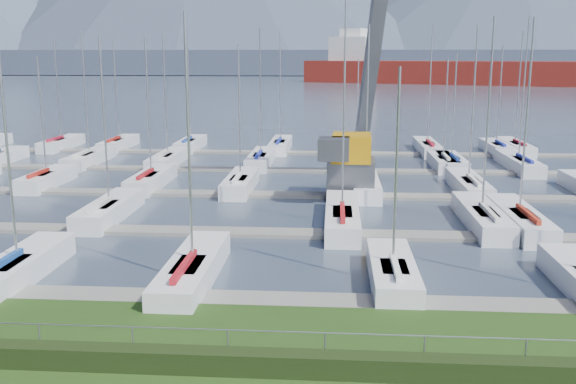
{
  "coord_description": "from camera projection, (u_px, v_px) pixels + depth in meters",
  "views": [
    {
      "loc": [
        2.18,
        -18.2,
        9.47
      ],
      "look_at": [
        0.0,
        12.0,
        3.0
      ],
      "focal_mm": 40.0,
      "sensor_mm": 36.0,
      "label": 1
    }
  ],
  "objects": [
    {
      "name": "cargo_ship_mid",
      "position": [
        441.0,
        73.0,
        223.42
      ],
      "size": [
        104.67,
        54.66,
        21.5
      ],
      "rotation": [
        0.0,
        0.0,
        -0.37
      ],
      "color": "maroon",
      "rests_on": "water"
    },
    {
      "name": "water",
      "position": [
        330.0,
        79.0,
        273.57
      ],
      "size": [
        800.0,
        540.0,
        0.2
      ],
      "primitive_type": "cube",
      "color": "#3A4555"
    },
    {
      "name": "sailboat_fleet",
      "position": [
        304.0,
        111.0,
        46.66
      ],
      "size": [
        76.25,
        49.38,
        13.67
      ],
      "color": "#1B2796",
      "rests_on": "water"
    },
    {
      "name": "docks",
      "position": [
        302.0,
        195.0,
        45.29
      ],
      "size": [
        90.0,
        41.6,
        0.25
      ],
      "color": "slate",
      "rests_on": "water"
    },
    {
      "name": "fence",
      "position": [
        260.0,
        331.0,
        19.63
      ],
      "size": [
        80.0,
        0.04,
        0.04
      ],
      "primitive_type": "cylinder",
      "rotation": [
        0.0,
        1.57,
        0.0
      ],
      "color": "gray",
      "rests_on": "grass"
    },
    {
      "name": "foothill",
      "position": [
        331.0,
        62.0,
        340.5
      ],
      "size": [
        900.0,
        80.0,
        12.0
      ],
      "primitive_type": "cube",
      "color": "#3B4356",
      "rests_on": "water"
    },
    {
      "name": "crane",
      "position": [
        358.0,
        116.0,
        44.46
      ],
      "size": [
        5.32,
        13.26,
        22.35
      ],
      "rotation": [
        0.0,
        0.0,
        -0.03
      ],
      "color": "#5A5C62",
      "rests_on": "water"
    },
    {
      "name": "hedge",
      "position": [
        259.0,
        363.0,
        19.42
      ],
      "size": [
        80.0,
        0.7,
        0.7
      ],
      "primitive_type": "cube",
      "color": "black",
      "rests_on": "grass"
    }
  ]
}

